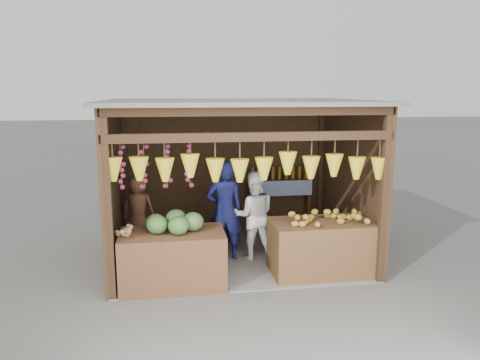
# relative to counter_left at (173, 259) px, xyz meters

# --- Properties ---
(ground) EXTENTS (80.00, 80.00, 0.00)m
(ground) POSITION_rel_counter_left_xyz_m (1.11, 1.09, -0.40)
(ground) COLOR #514F49
(ground) RESTS_ON ground
(stall_structure) EXTENTS (4.30, 3.30, 2.66)m
(stall_structure) POSITION_rel_counter_left_xyz_m (1.07, 1.05, 1.26)
(stall_structure) COLOR slate
(stall_structure) RESTS_ON ground
(back_shelf) EXTENTS (1.25, 0.32, 1.32)m
(back_shelf) POSITION_rel_counter_left_xyz_m (2.16, 2.38, 0.47)
(back_shelf) COLOR #382314
(back_shelf) RESTS_ON ground
(counter_left) EXTENTS (1.50, 0.85, 0.81)m
(counter_left) POSITION_rel_counter_left_xyz_m (0.00, 0.00, 0.00)
(counter_left) COLOR #50301A
(counter_left) RESTS_ON ground
(counter_right) EXTENTS (1.54, 0.85, 0.84)m
(counter_right) POSITION_rel_counter_left_xyz_m (2.27, 0.11, 0.02)
(counter_right) COLOR #4F361A
(counter_right) RESTS_ON ground
(stool) EXTENTS (0.29, 0.29, 0.27)m
(stool) POSITION_rel_counter_left_xyz_m (-0.55, 1.32, -0.27)
(stool) COLOR black
(stool) RESTS_ON ground
(man_standing) EXTENTS (0.63, 0.42, 1.70)m
(man_standing) POSITION_rel_counter_left_xyz_m (0.88, 0.95, 0.45)
(man_standing) COLOR #151850
(man_standing) RESTS_ON ground
(woman_standing) EXTENTS (0.78, 0.63, 1.51)m
(woman_standing) POSITION_rel_counter_left_xyz_m (1.37, 0.94, 0.35)
(woman_standing) COLOR white
(woman_standing) RESTS_ON ground
(vendor_seated) EXTENTS (0.64, 0.52, 1.14)m
(vendor_seated) POSITION_rel_counter_left_xyz_m (-0.55, 1.32, 0.44)
(vendor_seated) COLOR brown
(vendor_seated) RESTS_ON stool
(melon_pile) EXTENTS (1.00, 0.50, 0.32)m
(melon_pile) POSITION_rel_counter_left_xyz_m (-0.04, 0.02, 0.56)
(melon_pile) COLOR #214913
(melon_pile) RESTS_ON counter_left
(tanfruit_pile) EXTENTS (0.34, 0.40, 0.13)m
(tanfruit_pile) POSITION_rel_counter_left_xyz_m (-0.68, -0.01, 0.47)
(tanfruit_pile) COLOR olive
(tanfruit_pile) RESTS_ON counter_left
(mango_pile) EXTENTS (1.40, 0.64, 0.22)m
(mango_pile) POSITION_rel_counter_left_xyz_m (2.34, 0.06, 0.54)
(mango_pile) COLOR orange
(mango_pile) RESTS_ON counter_right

